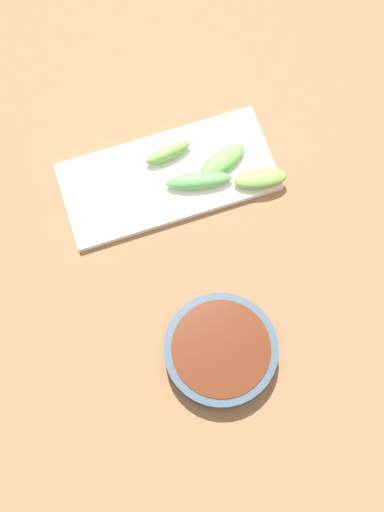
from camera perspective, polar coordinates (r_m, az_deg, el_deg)
tabletop at (r=0.96m, az=-1.08°, el=1.64°), size 2.10×2.10×0.02m
sauce_bowl at (r=0.89m, az=2.22°, el=-8.00°), size 0.15×0.15×0.03m
serving_plate at (r=0.98m, az=-2.02°, el=6.64°), size 0.14×0.30×0.01m
broccoli_stalk_0 at (r=0.98m, az=-2.05°, el=8.70°), size 0.03×0.07×0.02m
broccoli_stalk_1 at (r=0.97m, az=2.54°, el=8.03°), size 0.06×0.08×0.02m
broccoli_stalk_2 at (r=0.96m, az=0.57°, el=6.38°), size 0.04×0.10×0.02m
broccoli_stalk_3 at (r=0.96m, az=5.79°, el=6.49°), size 0.04×0.08×0.02m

